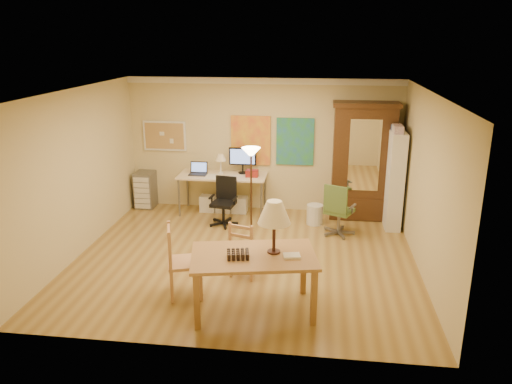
# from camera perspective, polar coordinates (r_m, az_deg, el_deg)

# --- Properties ---
(floor) EXTENTS (5.50, 5.50, 0.00)m
(floor) POSITION_cam_1_polar(r_m,az_deg,el_deg) (8.25, -1.24, -7.55)
(floor) COLOR olive
(floor) RESTS_ON ground
(crown_molding) EXTENTS (5.50, 0.08, 0.12)m
(crown_molding) POSITION_cam_1_polar(r_m,az_deg,el_deg) (9.95, 0.82, 12.58)
(crown_molding) COLOR white
(crown_molding) RESTS_ON floor
(corkboard) EXTENTS (0.90, 0.04, 0.62)m
(corkboard) POSITION_cam_1_polar(r_m,az_deg,el_deg) (10.55, -10.40, 6.33)
(corkboard) COLOR tan
(corkboard) RESTS_ON floor
(art_panel_left) EXTENTS (0.80, 0.04, 1.00)m
(art_panel_left) POSITION_cam_1_polar(r_m,az_deg,el_deg) (10.17, -0.61, 5.90)
(art_panel_left) COLOR yellow
(art_panel_left) RESTS_ON floor
(art_panel_right) EXTENTS (0.75, 0.04, 0.95)m
(art_panel_right) POSITION_cam_1_polar(r_m,az_deg,el_deg) (10.08, 4.49, 5.75)
(art_panel_right) COLOR teal
(art_panel_right) RESTS_ON floor
(dining_table) EXTENTS (1.76, 1.25, 1.50)m
(dining_table) POSITION_cam_1_polar(r_m,az_deg,el_deg) (6.42, 0.58, -5.85)
(dining_table) COLOR #995D32
(dining_table) RESTS_ON floor
(ladder_chair_back) EXTENTS (0.51, 0.49, 0.88)m
(ladder_chair_back) POSITION_cam_1_polar(r_m,az_deg,el_deg) (7.53, -1.27, -6.68)
(ladder_chair_back) COLOR tan
(ladder_chair_back) RESTS_ON floor
(ladder_chair_left) EXTENTS (0.58, 0.60, 1.04)m
(ladder_chair_left) POSITION_cam_1_polar(r_m,az_deg,el_deg) (7.04, -8.40, -8.03)
(ladder_chair_left) COLOR tan
(ladder_chair_left) RESTS_ON floor
(torchiere_lamp) EXTENTS (0.31, 0.31, 1.73)m
(torchiere_lamp) POSITION_cam_1_polar(r_m,az_deg,el_deg) (8.28, -0.57, 2.77)
(torchiere_lamp) COLOR #3E2919
(torchiere_lamp) RESTS_ON floor
(computer_desk) EXTENTS (1.77, 0.77, 1.34)m
(computer_desk) POSITION_cam_1_polar(r_m,az_deg,el_deg) (10.19, -3.58, 0.32)
(computer_desk) COLOR beige
(computer_desk) RESTS_ON floor
(office_chair_black) EXTENTS (0.57, 0.57, 0.92)m
(office_chair_black) POSITION_cam_1_polar(r_m,az_deg,el_deg) (9.60, -3.68, -2.31)
(office_chair_black) COLOR black
(office_chair_black) RESTS_ON floor
(office_chair_green) EXTENTS (0.60, 0.60, 0.98)m
(office_chair_green) POSITION_cam_1_polar(r_m,az_deg,el_deg) (9.19, 9.35, -3.33)
(office_chair_green) COLOR slate
(office_chair_green) RESTS_ON floor
(drawer_cart) EXTENTS (0.38, 0.46, 0.76)m
(drawer_cart) POSITION_cam_1_polar(r_m,az_deg,el_deg) (10.77, -12.53, 0.26)
(drawer_cart) COLOR slate
(drawer_cart) RESTS_ON floor
(armoire) EXTENTS (1.25, 0.59, 2.29)m
(armoire) POSITION_cam_1_polar(r_m,az_deg,el_deg) (9.99, 12.05, 2.63)
(armoire) COLOR #37210F
(armoire) RESTS_ON floor
(bookshelf) EXTENTS (0.27, 0.73, 1.83)m
(bookshelf) POSITION_cam_1_polar(r_m,az_deg,el_deg) (9.65, 15.52, 1.31)
(bookshelf) COLOR white
(bookshelf) RESTS_ON floor
(wastebin) EXTENTS (0.31, 0.31, 0.39)m
(wastebin) POSITION_cam_1_polar(r_m,az_deg,el_deg) (9.68, 6.72, -2.56)
(wastebin) COLOR silver
(wastebin) RESTS_ON floor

